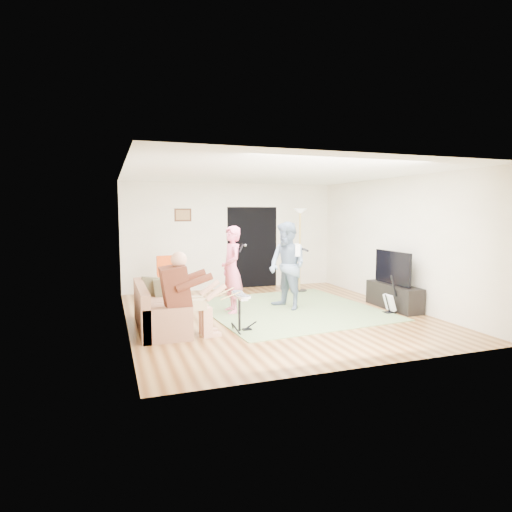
{
  "coord_description": "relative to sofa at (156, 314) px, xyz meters",
  "views": [
    {
      "loc": [
        -3.03,
        -7.54,
        1.99
      ],
      "look_at": [
        -0.29,
        0.3,
        1.12
      ],
      "focal_mm": 30.0,
      "sensor_mm": 36.0,
      "label": 1
    }
  ],
  "objects": [
    {
      "name": "ceiling",
      "position": [
        2.28,
        0.25,
        2.45
      ],
      "size": [
        6.0,
        6.0,
        0.0
      ],
      "primitive_type": "plane",
      "rotation": [
        3.14,
        0.0,
        0.0
      ],
      "color": "white",
      "rests_on": "walls"
    },
    {
      "name": "guitar_held",
      "position": [
        2.89,
        0.61,
        0.96
      ],
      "size": [
        0.26,
        0.61,
        0.26
      ],
      "primitive_type": null,
      "rotation": [
        0.0,
        0.0,
        -0.24
      ],
      "color": "white",
      "rests_on": "guitarist"
    },
    {
      "name": "picture_frame",
      "position": [
        1.03,
        3.24,
        1.65
      ],
      "size": [
        0.42,
        0.03,
        0.32
      ],
      "primitive_type": "cube",
      "color": "#3F2314",
      "rests_on": "walls"
    },
    {
      "name": "singer",
      "position": [
        1.54,
        0.69,
        0.6
      ],
      "size": [
        0.41,
        0.62,
        1.71
      ],
      "primitive_type": "imported",
      "rotation": [
        0.0,
        0.0,
        -1.57
      ],
      "color": "#EA6589",
      "rests_on": "floor"
    },
    {
      "name": "torchiere_lamp",
      "position": [
        3.75,
        2.29,
        1.16
      ],
      "size": [
        0.37,
        0.37,
        2.06
      ],
      "color": "black",
      "rests_on": "floor"
    },
    {
      "name": "guitarist",
      "position": [
        2.69,
        0.61,
        0.64
      ],
      "size": [
        0.92,
        1.04,
        1.78
      ],
      "primitive_type": "imported",
      "rotation": [
        0.0,
        0.0,
        -1.24
      ],
      "color": "slate",
      "rests_on": "floor"
    },
    {
      "name": "television",
      "position": [
        4.73,
        -0.06,
        0.6
      ],
      "size": [
        0.06,
        1.08,
        0.67
      ],
      "primitive_type": "cube",
      "color": "black",
      "rests_on": "tv_cabinet"
    },
    {
      "name": "dining_chair",
      "position": [
        0.49,
        2.08,
        0.11
      ],
      "size": [
        0.46,
        0.48,
        1.01
      ],
      "rotation": [
        0.0,
        0.0,
        0.07
      ],
      "color": "#CEAE86",
      "rests_on": "floor"
    },
    {
      "name": "microphone",
      "position": [
        1.74,
        0.69,
        1.02
      ],
      "size": [
        0.06,
        0.06,
        0.24
      ],
      "primitive_type": null,
      "color": "black",
      "rests_on": "singer"
    },
    {
      "name": "tv_cabinet",
      "position": [
        4.78,
        -0.06,
        -0.0
      ],
      "size": [
        0.4,
        1.4,
        0.5
      ],
      "primitive_type": "cube",
      "color": "black",
      "rests_on": "floor"
    },
    {
      "name": "area_rug",
      "position": [
        2.72,
        0.55,
        -0.24
      ],
      "size": [
        3.58,
        3.74,
        0.02
      ],
      "primitive_type": "cube",
      "rotation": [
        0.0,
        0.0,
        0.08
      ],
      "color": "#67814E",
      "rests_on": "floor"
    },
    {
      "name": "doorway",
      "position": [
        2.83,
        3.24,
        0.8
      ],
      "size": [
        2.1,
        0.0,
        2.1
      ],
      "primitive_type": "plane",
      "rotation": [
        1.57,
        0.0,
        0.0
      ],
      "color": "black",
      "rests_on": "walls"
    },
    {
      "name": "window_blinds",
      "position": [
        -0.46,
        0.45,
        1.3
      ],
      "size": [
        0.0,
        2.05,
        2.05
      ],
      "primitive_type": "plane",
      "rotation": [
        1.57,
        0.0,
        1.57
      ],
      "color": "brown",
      "rests_on": "walls"
    },
    {
      "name": "sofa",
      "position": [
        0.0,
        0.0,
        0.0
      ],
      "size": [
        0.77,
        1.87,
        0.76
      ],
      "color": "#916248",
      "rests_on": "floor"
    },
    {
      "name": "drum_kit",
      "position": [
        1.28,
        -0.65,
        0.03
      ],
      "size": [
        0.36,
        0.64,
        0.66
      ],
      "color": "black",
      "rests_on": "floor"
    },
    {
      "name": "guitar_spare",
      "position": [
        4.44,
        -0.4,
        -0.04
      ],
      "size": [
        0.27,
        0.24,
        0.75
      ],
      "color": "black",
      "rests_on": "floor"
    },
    {
      "name": "floor",
      "position": [
        2.28,
        0.25,
        -0.25
      ],
      "size": [
        6.0,
        6.0,
        0.0
      ],
      "primitive_type": "plane",
      "color": "brown",
      "rests_on": "ground"
    },
    {
      "name": "drummer",
      "position": [
        0.41,
        -0.65,
        0.28
      ],
      "size": [
        0.89,
        0.5,
        1.37
      ],
      "color": "#582718",
      "rests_on": "sofa"
    },
    {
      "name": "walls",
      "position": [
        2.28,
        0.25,
        1.1
      ],
      "size": [
        5.5,
        6.0,
        2.7
      ],
      "primitive_type": null,
      "color": "silver",
      "rests_on": "floor"
    }
  ]
}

